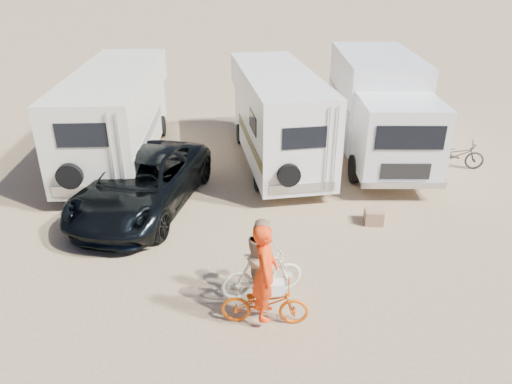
{
  "coord_description": "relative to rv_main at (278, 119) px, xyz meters",
  "views": [
    {
      "loc": [
        -1.07,
        -8.28,
        6.31
      ],
      "look_at": [
        -0.5,
        1.79,
        1.3
      ],
      "focal_mm": 34.28,
      "sensor_mm": 36.0,
      "label": 1
    }
  ],
  "objects": [
    {
      "name": "ground",
      "position": [
        -0.47,
        -6.6,
        -1.48
      ],
      "size": [
        140.0,
        140.0,
        0.0
      ],
      "primitive_type": "plane",
      "color": "tan",
      "rests_on": "ground"
    },
    {
      "name": "rv_main",
      "position": [
        0.0,
        0.0,
        0.0
      ],
      "size": [
        2.82,
        6.75,
        2.96
      ],
      "primitive_type": null,
      "rotation": [
        0.0,
        0.0,
        0.11
      ],
      "color": "silver",
      "rests_on": "ground"
    },
    {
      "name": "rv_left",
      "position": [
        -5.16,
        0.53,
        -0.02
      ],
      "size": [
        2.42,
        7.57,
        2.93
      ],
      "primitive_type": null,
      "rotation": [
        0.0,
        0.0,
        -0.01
      ],
      "color": "beige",
      "rests_on": "ground"
    },
    {
      "name": "box_truck",
      "position": [
        3.39,
        0.35,
        0.13
      ],
      "size": [
        2.87,
        7.03,
        3.23
      ],
      "primitive_type": null,
      "rotation": [
        0.0,
        0.0,
        -0.06
      ],
      "color": "silver",
      "rests_on": "ground"
    },
    {
      "name": "dark_suv",
      "position": [
        -3.91,
        -2.97,
        -0.74
      ],
      "size": [
        3.78,
        5.77,
        1.47
      ],
      "primitive_type": "imported",
      "rotation": [
        0.0,
        0.0,
        -0.27
      ],
      "color": "black",
      "rests_on": "ground"
    },
    {
      "name": "bike_man",
      "position": [
        -0.97,
        -7.72,
        -1.05
      ],
      "size": [
        1.69,
        0.75,
        0.86
      ],
      "primitive_type": "imported",
      "rotation": [
        0.0,
        0.0,
        1.46
      ],
      "color": "#D54B03",
      "rests_on": "ground"
    },
    {
      "name": "bike_woman",
      "position": [
        -0.96,
        -6.9,
        -0.97
      ],
      "size": [
        1.76,
        0.87,
        1.02
      ],
      "primitive_type": "imported",
      "rotation": [
        0.0,
        0.0,
        1.81
      ],
      "color": "beige",
      "rests_on": "ground"
    },
    {
      "name": "rider_man",
      "position": [
        -0.97,
        -7.72,
        -0.52
      ],
      "size": [
        0.53,
        0.74,
        1.91
      ],
      "primitive_type": "imported",
      "rotation": [
        0.0,
        0.0,
        1.46
      ],
      "color": "#F1360B",
      "rests_on": "ground"
    },
    {
      "name": "rider_woman",
      "position": [
        -0.96,
        -6.9,
        -0.69
      ],
      "size": [
        0.76,
        0.89,
        1.58
      ],
      "primitive_type": "imported",
      "rotation": [
        0.0,
        0.0,
        1.81
      ],
      "color": "tan",
      "rests_on": "ground"
    },
    {
      "name": "bike_parked",
      "position": [
        5.68,
        -0.77,
        -1.03
      ],
      "size": [
        1.8,
        0.98,
        0.9
      ],
      "primitive_type": "imported",
      "rotation": [
        0.0,
        0.0,
        1.33
      ],
      "color": "#242724",
      "rests_on": "ground"
    },
    {
      "name": "cooler",
      "position": [
        -3.26,
        -2.9,
        -1.27
      ],
      "size": [
        0.56,
        0.43,
        0.42
      ],
      "primitive_type": "cube",
      "rotation": [
        0.0,
        0.0,
        0.09
      ],
      "color": "navy",
      "rests_on": "ground"
    },
    {
      "name": "crate",
      "position": [
        2.1,
        -4.15,
        -1.3
      ],
      "size": [
        0.52,
        0.52,
        0.37
      ],
      "primitive_type": "cube",
      "rotation": [
        0.0,
        0.0,
        -0.13
      ],
      "color": "#8D654C",
      "rests_on": "ground"
    }
  ]
}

